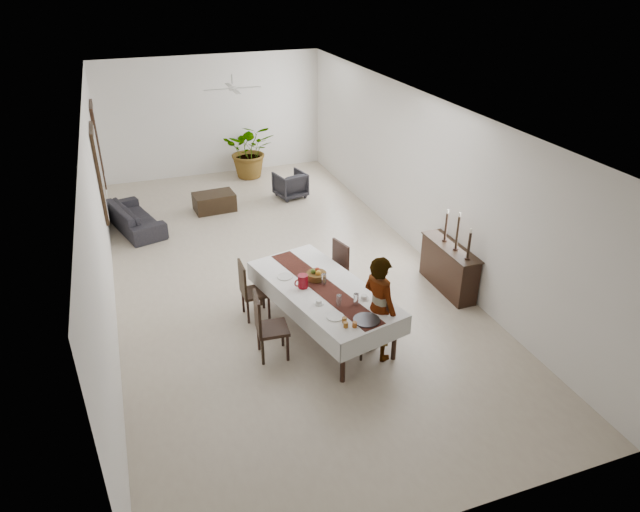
# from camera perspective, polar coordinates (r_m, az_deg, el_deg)

# --- Properties ---
(floor) EXTENTS (6.00, 12.00, 0.00)m
(floor) POSITION_cam_1_polar(r_m,az_deg,el_deg) (11.19, -4.48, -1.34)
(floor) COLOR beige
(floor) RESTS_ON ground
(ceiling) EXTENTS (6.00, 12.00, 0.02)m
(ceiling) POSITION_cam_1_polar(r_m,az_deg,el_deg) (10.04, -5.16, 14.83)
(ceiling) COLOR white
(ceiling) RESTS_ON wall_back
(wall_back) EXTENTS (6.00, 0.02, 3.20)m
(wall_back) POSITION_cam_1_polar(r_m,az_deg,el_deg) (16.13, -10.66, 13.58)
(wall_back) COLOR white
(wall_back) RESTS_ON floor
(wall_front) EXTENTS (6.00, 0.02, 3.20)m
(wall_front) POSITION_cam_1_polar(r_m,az_deg,el_deg) (5.73, 12.03, -14.97)
(wall_front) COLOR white
(wall_front) RESTS_ON floor
(wall_left) EXTENTS (0.02, 12.00, 3.20)m
(wall_left) POSITION_cam_1_polar(r_m,az_deg,el_deg) (10.23, -21.24, 3.81)
(wall_left) COLOR white
(wall_left) RESTS_ON floor
(wall_right) EXTENTS (0.02, 12.00, 3.20)m
(wall_right) POSITION_cam_1_polar(r_m,az_deg,el_deg) (11.59, 9.79, 8.07)
(wall_right) COLOR white
(wall_right) RESTS_ON floor
(dining_table_top) EXTENTS (1.65, 2.76, 0.05)m
(dining_table_top) POSITION_cam_1_polar(r_m,az_deg,el_deg) (9.01, 0.29, -3.30)
(dining_table_top) COLOR black
(dining_table_top) RESTS_ON table_leg_fl
(table_leg_fl) EXTENTS (0.09, 0.09, 0.75)m
(table_leg_fl) POSITION_cam_1_polar(r_m,az_deg,el_deg) (8.19, 2.30, -10.38)
(table_leg_fl) COLOR black
(table_leg_fl) RESTS_ON floor
(table_leg_fr) EXTENTS (0.09, 0.09, 0.75)m
(table_leg_fr) POSITION_cam_1_polar(r_m,az_deg,el_deg) (8.67, 7.46, -8.17)
(table_leg_fr) COLOR black
(table_leg_fr) RESTS_ON floor
(table_leg_bl) EXTENTS (0.09, 0.09, 0.75)m
(table_leg_bl) POSITION_cam_1_polar(r_m,az_deg,el_deg) (9.93, -5.92, -3.00)
(table_leg_bl) COLOR black
(table_leg_bl) RESTS_ON floor
(table_leg_br) EXTENTS (0.09, 0.09, 0.75)m
(table_leg_br) POSITION_cam_1_polar(r_m,az_deg,el_deg) (10.33, -1.29, -1.53)
(table_leg_br) COLOR black
(table_leg_br) RESTS_ON floor
(tablecloth_top) EXTENTS (1.88, 2.99, 0.01)m
(tablecloth_top) POSITION_cam_1_polar(r_m,az_deg,el_deg) (9.00, 0.29, -3.13)
(tablecloth_top) COLOR white
(tablecloth_top) RESTS_ON dining_table_top
(tablecloth_drape_left) EXTENTS (0.66, 2.70, 0.32)m
(tablecloth_drape_left) POSITION_cam_1_polar(r_m,az_deg,el_deg) (8.80, -3.14, -5.15)
(tablecloth_drape_left) COLOR silver
(tablecloth_drape_left) RESTS_ON dining_table_top
(tablecloth_drape_right) EXTENTS (0.66, 2.70, 0.32)m
(tablecloth_drape_right) POSITION_cam_1_polar(r_m,az_deg,el_deg) (9.39, 3.49, -2.85)
(tablecloth_drape_right) COLOR white
(tablecloth_drape_right) RESTS_ON dining_table_top
(tablecloth_drape_near) EXTENTS (1.24, 0.31, 0.32)m
(tablecloth_drape_near) POSITION_cam_1_polar(r_m,az_deg,el_deg) (8.16, 5.72, -8.23)
(tablecloth_drape_near) COLOR silver
(tablecloth_drape_near) RESTS_ON dining_table_top
(tablecloth_drape_far) EXTENTS (1.24, 0.31, 0.32)m
(tablecloth_drape_far) POSITION_cam_1_polar(r_m,az_deg,el_deg) (10.10, -4.05, -0.51)
(tablecloth_drape_far) COLOR silver
(tablecloth_drape_far) RESTS_ON dining_table_top
(table_runner) EXTENTS (1.00, 2.70, 0.00)m
(table_runner) POSITION_cam_1_polar(r_m,az_deg,el_deg) (8.99, 0.29, -3.08)
(table_runner) COLOR #4F1F16
(table_runner) RESTS_ON tablecloth_top
(red_pitcher) EXTENTS (0.19, 0.19, 0.22)m
(red_pitcher) POSITION_cam_1_polar(r_m,az_deg,el_deg) (8.93, -1.72, -2.54)
(red_pitcher) COLOR maroon
(red_pitcher) RESTS_ON tablecloth_top
(pitcher_handle) EXTENTS (0.13, 0.05, 0.13)m
(pitcher_handle) POSITION_cam_1_polar(r_m,az_deg,el_deg) (8.89, -2.22, -2.70)
(pitcher_handle) COLOR maroon
(pitcher_handle) RESTS_ON red_pitcher
(wine_glass_near) EXTENTS (0.08, 0.08, 0.18)m
(wine_glass_near) POSITION_cam_1_polar(r_m,az_deg,el_deg) (8.52, 3.62, -4.33)
(wine_glass_near) COLOR white
(wine_glass_near) RESTS_ON tablecloth_top
(wine_glass_mid) EXTENTS (0.08, 0.08, 0.18)m
(wine_glass_mid) POSITION_cam_1_polar(r_m,az_deg,el_deg) (8.48, 1.90, -4.48)
(wine_glass_mid) COLOR silver
(wine_glass_mid) RESTS_ON tablecloth_top
(wine_glass_far) EXTENTS (0.08, 0.08, 0.18)m
(wine_glass_far) POSITION_cam_1_polar(r_m,az_deg,el_deg) (9.01, 0.39, -2.35)
(wine_glass_far) COLOR white
(wine_glass_far) RESTS_ON tablecloth_top
(teacup_right) EXTENTS (0.10, 0.10, 0.06)m
(teacup_right) POSITION_cam_1_polar(r_m,az_deg,el_deg) (8.69, 4.43, -4.12)
(teacup_right) COLOR white
(teacup_right) RESTS_ON saucer_right
(saucer_right) EXTENTS (0.16, 0.16, 0.01)m
(saucer_right) POSITION_cam_1_polar(r_m,az_deg,el_deg) (8.71, 4.42, -4.27)
(saucer_right) COLOR silver
(saucer_right) RESTS_ON tablecloth_top
(teacup_left) EXTENTS (0.10, 0.10, 0.06)m
(teacup_left) POSITION_cam_1_polar(r_m,az_deg,el_deg) (8.56, -0.12, -4.60)
(teacup_left) COLOR silver
(teacup_left) RESTS_ON saucer_left
(saucer_left) EXTENTS (0.16, 0.16, 0.01)m
(saucer_left) POSITION_cam_1_polar(r_m,az_deg,el_deg) (8.57, -0.12, -4.74)
(saucer_left) COLOR white
(saucer_left) RESTS_ON tablecloth_top
(plate_near_right) EXTENTS (0.26, 0.26, 0.02)m
(plate_near_right) POSITION_cam_1_polar(r_m,az_deg,el_deg) (8.51, 5.91, -5.15)
(plate_near_right) COLOR white
(plate_near_right) RESTS_ON tablecloth_top
(bread_near_right) EXTENTS (0.10, 0.10, 0.10)m
(bread_near_right) POSITION_cam_1_polar(r_m,az_deg,el_deg) (8.50, 5.92, -4.98)
(bread_near_right) COLOR tan
(bread_near_right) RESTS_ON plate_near_right
(plate_near_left) EXTENTS (0.26, 0.26, 0.02)m
(plate_near_left) POSITION_cam_1_polar(r_m,az_deg,el_deg) (8.27, 1.52, -6.07)
(plate_near_left) COLOR silver
(plate_near_left) RESTS_ON tablecloth_top
(plate_far_left) EXTENTS (0.26, 0.26, 0.02)m
(plate_far_left) POSITION_cam_1_polar(r_m,az_deg,el_deg) (9.27, -3.51, -2.07)
(plate_far_left) COLOR silver
(plate_far_left) RESTS_ON tablecloth_top
(serving_tray) EXTENTS (0.39, 0.39, 0.02)m
(serving_tray) POSITION_cam_1_polar(r_m,az_deg,el_deg) (8.22, 4.67, -6.40)
(serving_tray) COLOR #3D3D42
(serving_tray) RESTS_ON tablecloth_top
(jam_jar_a) EXTENTS (0.07, 0.07, 0.08)m
(jam_jar_a) POSITION_cam_1_polar(r_m,az_deg,el_deg) (8.06, 3.48, -6.86)
(jam_jar_a) COLOR #8F4814
(jam_jar_a) RESTS_ON tablecloth_top
(jam_jar_b) EXTENTS (0.07, 0.07, 0.08)m
(jam_jar_b) POSITION_cam_1_polar(r_m,az_deg,el_deg) (8.05, 2.58, -6.89)
(jam_jar_b) COLOR #8A5114
(jam_jar_b) RESTS_ON tablecloth_top
(jam_jar_c) EXTENTS (0.07, 0.07, 0.08)m
(jam_jar_c) POSITION_cam_1_polar(r_m,az_deg,el_deg) (8.15, 2.45, -6.41)
(jam_jar_c) COLOR brown
(jam_jar_c) RESTS_ON tablecloth_top
(fruit_basket) EXTENTS (0.32, 0.32, 0.11)m
(fruit_basket) POSITION_cam_1_polar(r_m,az_deg,el_deg) (9.18, -0.36, -1.99)
(fruit_basket) COLOR brown
(fruit_basket) RESTS_ON tablecloth_top
(fruit_red) EXTENTS (0.10, 0.10, 0.10)m
(fruit_red) POSITION_cam_1_polar(r_m,az_deg,el_deg) (9.18, -0.26, -1.44)
(fruit_red) COLOR maroon
(fruit_red) RESTS_ON fruit_basket
(fruit_green) EXTENTS (0.09, 0.09, 0.09)m
(fruit_green) POSITION_cam_1_polar(r_m,az_deg,el_deg) (9.15, -0.70, -1.54)
(fruit_green) COLOR #4F7121
(fruit_green) RESTS_ON fruit_basket
(fruit_yellow) EXTENTS (0.09, 0.09, 0.09)m
(fruit_yellow) POSITION_cam_1_polar(r_m,az_deg,el_deg) (9.11, -0.17, -1.69)
(fruit_yellow) COLOR gold
(fruit_yellow) RESTS_ON fruit_basket
(chair_right_near_seat) EXTENTS (0.48, 0.48, 0.05)m
(chair_right_near_seat) POSITION_cam_1_polar(r_m,az_deg,el_deg) (8.73, 5.05, -7.28)
(chair_right_near_seat) COLOR black
(chair_right_near_seat) RESTS_ON chair_right_near_leg_fl
(chair_right_near_leg_fl) EXTENTS (0.05, 0.05, 0.41)m
(chair_right_near_leg_fl) POSITION_cam_1_polar(r_m,az_deg,el_deg) (8.77, 6.35, -9.02)
(chair_right_near_leg_fl) COLOR black
(chair_right_near_leg_fl) RESTS_ON floor
(chair_right_near_leg_fr) EXTENTS (0.05, 0.05, 0.41)m
(chair_right_near_leg_fr) POSITION_cam_1_polar(r_m,az_deg,el_deg) (9.03, 5.78, -7.75)
(chair_right_near_leg_fr) COLOR black
(chair_right_near_leg_fr) RESTS_ON floor
(chair_right_near_leg_bl) EXTENTS (0.05, 0.05, 0.41)m
(chair_right_near_leg_bl) POSITION_cam_1_polar(r_m,az_deg,el_deg) (8.69, 4.16, -9.27)
(chair_right_near_leg_bl) COLOR black
(chair_right_near_leg_bl) RESTS_ON floor
(chair_right_near_leg_br) EXTENTS (0.05, 0.05, 0.41)m
(chair_right_near_leg_br) POSITION_cam_1_polar(r_m,az_deg,el_deg) (8.96, 3.65, -7.98)
(chair_right_near_leg_br) COLOR black
(chair_right_near_leg_br) RESTS_ON floor
(chair_right_near_back) EXTENTS (0.11, 0.42, 0.53)m
(chair_right_near_back) POSITION_cam_1_polar(r_m,az_deg,el_deg) (8.61, 6.36, -5.59)
(chair_right_near_back) COLOR black
(chair_right_near_back) RESTS_ON chair_right_near_seat
(chair_right_far_seat) EXTENTS (0.56, 0.56, 0.05)m
(chair_right_far_seat) POSITION_cam_1_polar(r_m,az_deg,el_deg) (9.95, 1.07, -2.07)
(chair_right_far_seat) COLOR black
(chair_right_far_seat) RESTS_ON chair_right_far_leg_fl
(chair_right_far_leg_fl) EXTENTS (0.06, 0.06, 0.45)m
(chair_right_far_leg_fl) POSITION_cam_1_polar(r_m,az_deg,el_deg) (10.04, 2.55, -3.47)
(chair_right_far_leg_fl) COLOR black
(chair_right_far_leg_fl) RESTS_ON floor
(chair_right_far_leg_fr) EXTENTS (0.06, 0.06, 0.45)m
(chair_right_far_leg_fr) POSITION_cam_1_polar(r_m,az_deg,el_deg) (10.31, 1.32, -2.57)
(chair_right_far_leg_fr) COLOR black
(chair_right_far_leg_fr) RESTS_ON floor
(chair_right_far_leg_bl) EXTENTS (0.06, 0.06, 0.45)m
(chair_right_far_leg_bl) POSITION_cam_1_polar(r_m,az_deg,el_deg) (9.86, 0.78, -4.10)
(chair_right_far_leg_bl) COLOR black
(chair_right_far_leg_bl) RESTS_ON floor
(chair_right_far_leg_br) EXTENTS (0.06, 0.06, 0.45)m
(chair_right_far_leg_br) POSITION_cam_1_polar(r_m,az_deg,el_deg) (10.12, -0.42, -3.17)
(chair_right_far_leg_br) COLOR black
(chair_right_far_leg_br) RESTS_ON floor
(chair_right_far_back) EXTENTS (0.15, 0.46, 0.58)m
(chair_right_far_back) POSITION_cam_1_polar(r_m,az_deg,el_deg) (9.91, 2.08, -0.16)
(chair_right_far_back) COLOR black
(chair_right_far_back) RESTS_ON chair_right_far_seat
(chair_left_near_seat) EXTENTS (0.50, 0.50, 0.05)m
(chair_left_near_seat) POSITION_cam_1_polar(r_m,az_deg,el_deg) (8.64, -4.79, -7.27)
(chair_left_near_seat) COLOR black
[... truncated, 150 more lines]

